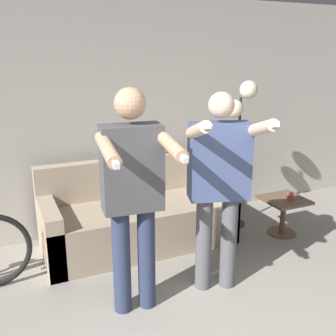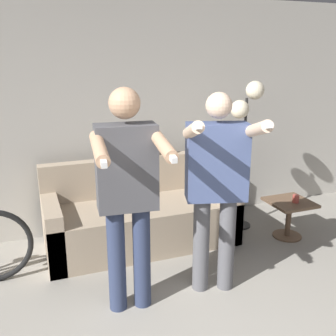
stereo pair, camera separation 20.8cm
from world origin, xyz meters
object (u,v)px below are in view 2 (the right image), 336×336
couch (141,217)px  person_left (127,188)px  cat (153,147)px  cup (296,199)px  side_table (289,211)px  floor_lamp (247,113)px  person_right (217,180)px

couch → person_left: (-0.41, -1.07, 0.74)m
person_left → cat: bearing=70.2°
cup → cat: bearing=149.5°
side_table → couch: bearing=164.2°
person_left → side_table: person_left is taller
floor_lamp → side_table: (0.35, -0.44, -1.05)m
side_table → cup: bearing=-59.9°
person_right → floor_lamp: size_ratio=1.00×
person_left → floor_lamp: (1.65, 1.06, 0.32)m
cup → person_right: bearing=-156.1°
person_right → cup: 1.50m
person_right → side_table: (1.25, 0.62, -0.70)m
floor_lamp → person_right: bearing=-130.6°
person_left → person_right: (0.75, 0.00, -0.02)m
side_table → cup: (0.03, -0.05, 0.16)m
person_left → cup: size_ratio=20.52×
floor_lamp → cup: 1.08m
floor_lamp → cup: floor_lamp is taller
couch → side_table: couch is taller
person_right → cat: 1.37m
cat → side_table: (1.34, -0.75, -0.67)m
person_left → person_right: size_ratio=1.04×
cat → cup: size_ratio=5.04×
cat → side_table: 1.67m
couch → person_left: 1.36m
couch → cat: 0.79m
person_left → cup: (2.03, 0.57, -0.56)m
couch → person_left: person_left is taller
cat → person_right: bearing=-86.4°
side_table → cup: size_ratio=5.32×
person_left → floor_lamp: bearing=38.4°
couch → floor_lamp: bearing=-0.5°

